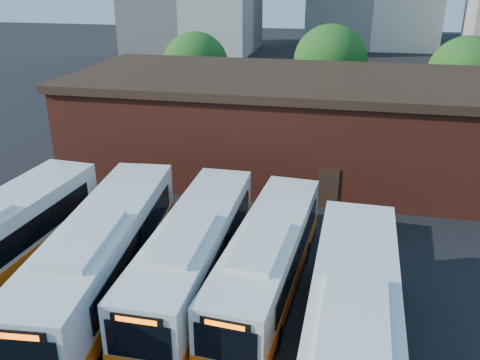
% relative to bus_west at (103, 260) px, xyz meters
% --- Properties ---
extents(bus_west, '(3.98, 13.67, 3.68)m').
position_rel_bus_west_xyz_m(bus_west, '(0.00, 0.00, 0.00)').
color(bus_west, silver).
rests_on(bus_west, ground).
extents(bus_midwest, '(2.65, 12.49, 3.39)m').
position_rel_bus_west_xyz_m(bus_midwest, '(3.56, 1.17, -0.13)').
color(bus_midwest, silver).
rests_on(bus_midwest, ground).
extents(bus_mideast, '(3.36, 12.03, 3.24)m').
position_rel_bus_west_xyz_m(bus_mideast, '(6.64, 1.39, -0.20)').
color(bus_mideast, silver).
rests_on(bus_mideast, ground).
extents(bus_east, '(3.22, 13.79, 3.73)m').
position_rel_bus_west_xyz_m(bus_east, '(10.04, -2.92, 0.03)').
color(bus_east, silver).
rests_on(bus_east, ground).
extents(depot_building, '(28.60, 12.60, 6.40)m').
position_rel_bus_west_xyz_m(depot_building, '(5.68, 16.40, 1.59)').
color(depot_building, maroon).
rests_on(depot_building, ground).
extents(tree_west, '(6.00, 6.00, 7.65)m').
position_rel_bus_west_xyz_m(tree_west, '(-4.32, 28.40, 2.98)').
color(tree_west, '#382314').
rests_on(tree_west, ground).
extents(tree_mid, '(6.56, 6.56, 8.36)m').
position_rel_bus_west_xyz_m(tree_mid, '(7.68, 30.40, 3.41)').
color(tree_mid, '#382314').
rests_on(tree_mid, ground).
extents(tree_east, '(6.24, 6.24, 7.96)m').
position_rel_bus_west_xyz_m(tree_east, '(18.68, 27.40, 3.16)').
color(tree_east, '#382314').
rests_on(tree_east, ground).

